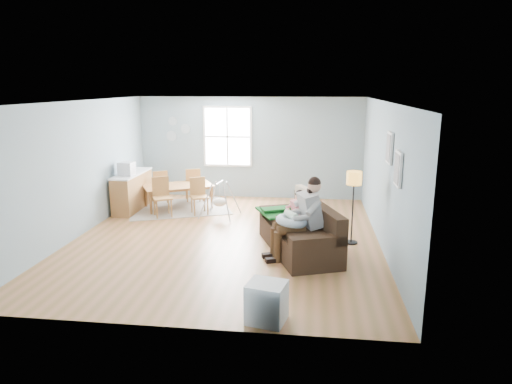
# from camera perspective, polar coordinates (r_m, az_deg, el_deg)

# --- Properties ---
(room) EXTENTS (8.40, 9.40, 3.90)m
(room) POSITION_cam_1_polar(r_m,az_deg,el_deg) (8.75, -3.91, 9.42)
(room) COLOR olive
(window) EXTENTS (1.32, 0.08, 1.62)m
(window) POSITION_cam_1_polar(r_m,az_deg,el_deg) (12.32, -3.58, 6.92)
(window) COLOR white
(window) RESTS_ON room
(pictures) EXTENTS (0.05, 1.34, 0.74)m
(pictures) POSITION_cam_1_polar(r_m,az_deg,el_deg) (7.73, 16.81, 4.12)
(pictures) COLOR white
(pictures) RESTS_ON room
(wall_plates) EXTENTS (0.67, 0.02, 0.66)m
(wall_plates) POSITION_cam_1_polar(r_m,az_deg,el_deg) (12.64, -9.91, 7.73)
(wall_plates) COLOR #90A1AD
(wall_plates) RESTS_ON room
(sofa) EXTENTS (1.65, 2.40, 0.89)m
(sofa) POSITION_cam_1_polar(r_m,az_deg,el_deg) (8.48, 5.75, -5.28)
(sofa) COLOR black
(sofa) RESTS_ON room
(green_throw) EXTENTS (1.29, 1.23, 0.04)m
(green_throw) POSITION_cam_1_polar(r_m,az_deg,el_deg) (9.05, 3.77, -2.39)
(green_throw) COLOR #166122
(green_throw) RESTS_ON sofa
(beige_pillow) EXTENTS (0.37, 0.53, 0.52)m
(beige_pillow) POSITION_cam_1_polar(r_m,az_deg,el_deg) (8.94, 6.02, -1.03)
(beige_pillow) COLOR tan
(beige_pillow) RESTS_ON sofa
(father) EXTENTS (1.10, 0.74, 1.46)m
(father) POSITION_cam_1_polar(r_m,az_deg,el_deg) (8.02, 5.62, -2.93)
(father) COLOR #97979A
(father) RESTS_ON sofa
(nursing_pillow) EXTENTS (0.73, 0.73, 0.22)m
(nursing_pillow) POSITION_cam_1_polar(r_m,az_deg,el_deg) (7.99, 4.46, -3.63)
(nursing_pillow) COLOR #CBE6FE
(nursing_pillow) RESTS_ON father
(infant) EXTENTS (0.29, 0.40, 0.15)m
(infant) POSITION_cam_1_polar(r_m,az_deg,el_deg) (7.99, 4.36, -2.87)
(infant) COLOR silver
(infant) RESTS_ON nursing_pillow
(toddler) EXTENTS (0.59, 0.44, 0.87)m
(toddler) POSITION_cam_1_polar(r_m,az_deg,el_deg) (8.52, 4.83, -2.11)
(toddler) COLOR white
(toddler) RESTS_ON sofa
(floor_lamp) EXTENTS (0.28, 0.28, 1.42)m
(floor_lamp) POSITION_cam_1_polar(r_m,az_deg,el_deg) (8.80, 12.14, 0.96)
(floor_lamp) COLOR black
(floor_lamp) RESTS_ON room
(storage_cube) EXTENTS (0.56, 0.52, 0.53)m
(storage_cube) POSITION_cam_1_polar(r_m,az_deg,el_deg) (6.05, 1.26, -13.60)
(storage_cube) COLOR silver
(storage_cube) RESTS_ON room
(rug) EXTENTS (2.88, 2.55, 0.01)m
(rug) POSITION_cam_1_polar(r_m,az_deg,el_deg) (11.56, -9.57, -1.96)
(rug) COLOR gray
(rug) RESTS_ON room
(dining_table) EXTENTS (1.90, 1.61, 0.58)m
(dining_table) POSITION_cam_1_polar(r_m,az_deg,el_deg) (11.49, -9.62, -0.59)
(dining_table) COLOR brown
(dining_table) RESTS_ON rug
(chair_sw) EXTENTS (0.56, 0.56, 0.92)m
(chair_sw) POSITION_cam_1_polar(r_m,az_deg,el_deg) (10.84, -11.71, -0.27)
(chair_sw) COLOR olive
(chair_sw) RESTS_ON rug
(chair_se) EXTENTS (0.52, 0.52, 0.86)m
(chair_se) POSITION_cam_1_polar(r_m,az_deg,el_deg) (10.91, -7.18, -0.19)
(chair_se) COLOR olive
(chair_se) RESTS_ON rug
(chair_nw) EXTENTS (0.53, 0.53, 0.87)m
(chair_nw) POSITION_cam_1_polar(r_m,az_deg,el_deg) (11.99, -11.90, 0.87)
(chair_nw) COLOR olive
(chair_nw) RESTS_ON rug
(chair_ne) EXTENTS (0.51, 0.51, 0.89)m
(chair_ne) POSITION_cam_1_polar(r_m,az_deg,el_deg) (12.05, -7.88, 1.14)
(chair_ne) COLOR olive
(chair_ne) RESTS_ON rug
(counter) EXTENTS (0.48, 1.64, 0.92)m
(counter) POSITION_cam_1_polar(r_m,az_deg,el_deg) (11.60, -15.19, 0.14)
(counter) COLOR brown
(counter) RESTS_ON room
(monitor) EXTENTS (0.35, 0.33, 0.31)m
(monitor) POSITION_cam_1_polar(r_m,az_deg,el_deg) (11.20, -15.90, 2.82)
(monitor) COLOR #BCBCC1
(monitor) RESTS_ON counter
(baby_swing) EXTENTS (0.91, 0.92, 0.82)m
(baby_swing) POSITION_cam_1_polar(r_m,az_deg,el_deg) (10.61, -4.54, -1.17)
(baby_swing) COLOR #BCBCC1
(baby_swing) RESTS_ON room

